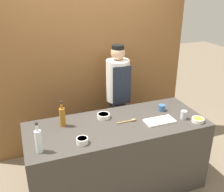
# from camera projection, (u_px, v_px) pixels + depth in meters

# --- Properties ---
(ground_plane) EXTENTS (14.00, 14.00, 0.00)m
(ground_plane) POSITION_uv_depth(u_px,v_px,m) (117.00, 185.00, 3.35)
(ground_plane) COLOR #756651
(cabinet_wall) EXTENTS (2.98, 0.18, 2.40)m
(cabinet_wall) POSITION_uv_depth(u_px,v_px,m) (89.00, 70.00, 3.86)
(cabinet_wall) COLOR brown
(cabinet_wall) RESTS_ON ground_plane
(counter) EXTENTS (2.08, 0.84, 0.90)m
(counter) POSITION_uv_depth(u_px,v_px,m) (117.00, 156.00, 3.17)
(counter) COLOR #3D3833
(counter) RESTS_ON ground_plane
(sauce_bowl_purple) EXTENTS (0.12, 0.12, 0.06)m
(sauce_bowl_purple) POSITION_uv_depth(u_px,v_px,m) (82.00, 140.00, 2.62)
(sauce_bowl_purple) COLOR white
(sauce_bowl_purple) RESTS_ON counter
(sauce_bowl_red) EXTENTS (0.15, 0.15, 0.05)m
(sauce_bowl_red) POSITION_uv_depth(u_px,v_px,m) (103.00, 116.00, 3.11)
(sauce_bowl_red) COLOR white
(sauce_bowl_red) RESTS_ON counter
(sauce_bowl_yellow) EXTENTS (0.14, 0.14, 0.04)m
(sauce_bowl_yellow) POSITION_uv_depth(u_px,v_px,m) (198.00, 120.00, 3.03)
(sauce_bowl_yellow) COLOR white
(sauce_bowl_yellow) RESTS_ON counter
(cutting_board) EXTENTS (0.35, 0.18, 0.02)m
(cutting_board) POSITION_uv_depth(u_px,v_px,m) (160.00, 121.00, 3.04)
(cutting_board) COLOR white
(cutting_board) RESTS_ON counter
(bottle_amber) EXTENTS (0.07, 0.07, 0.30)m
(bottle_amber) POSITION_uv_depth(u_px,v_px,m) (62.00, 117.00, 2.91)
(bottle_amber) COLOR #9E661E
(bottle_amber) RESTS_ON counter
(bottle_clear) EXTENTS (0.07, 0.07, 0.31)m
(bottle_clear) POSITION_uv_depth(u_px,v_px,m) (39.00, 141.00, 2.45)
(bottle_clear) COLOR silver
(bottle_clear) RESTS_ON counter
(cup_steel) EXTENTS (0.07, 0.07, 0.10)m
(cup_steel) POSITION_uv_depth(u_px,v_px,m) (184.00, 115.00, 3.09)
(cup_steel) COLOR #B7B7BC
(cup_steel) RESTS_ON counter
(cup_blue) EXTENTS (0.08, 0.08, 0.08)m
(cup_blue) POSITION_uv_depth(u_px,v_px,m) (162.00, 108.00, 3.29)
(cup_blue) COLOR #386093
(cup_blue) RESTS_ON counter
(wooden_spoon) EXTENTS (0.24, 0.04, 0.02)m
(wooden_spoon) POSITION_uv_depth(u_px,v_px,m) (129.00, 121.00, 3.03)
(wooden_spoon) COLOR #B2844C
(wooden_spoon) RESTS_ON counter
(chef_center) EXTENTS (0.32, 0.32, 1.64)m
(chef_center) POSITION_uv_depth(u_px,v_px,m) (118.00, 97.00, 3.71)
(chef_center) COLOR #28282D
(chef_center) RESTS_ON ground_plane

